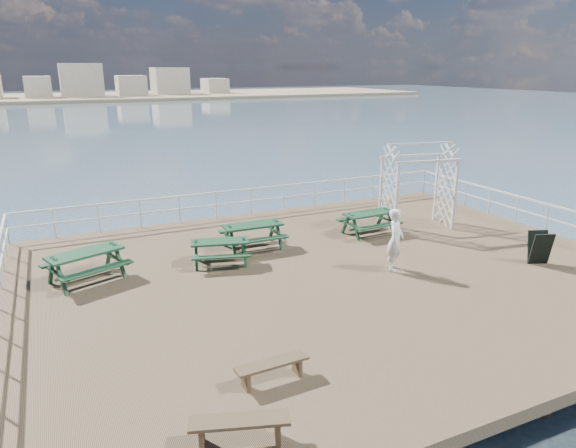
# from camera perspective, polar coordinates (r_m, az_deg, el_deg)

# --- Properties ---
(ground) EXTENTS (18.00, 14.00, 0.30)m
(ground) POSITION_cam_1_polar(r_m,az_deg,el_deg) (15.36, 5.19, -5.77)
(ground) COLOR brown
(ground) RESTS_ON ground
(sea_backdrop) EXTENTS (300.00, 300.00, 9.20)m
(sea_backdrop) POSITION_cam_1_polar(r_m,az_deg,el_deg) (147.73, -17.77, 13.79)
(sea_backdrop) COLOR #3B5063
(sea_backdrop) RESTS_ON ground
(railing) EXTENTS (17.77, 13.76, 1.10)m
(railing) POSITION_cam_1_polar(r_m,az_deg,el_deg) (17.12, 0.79, 0.36)
(railing) COLOR silver
(railing) RESTS_ON ground
(picnic_table_a) EXTENTS (2.46, 2.23, 0.98)m
(picnic_table_a) POSITION_cam_1_polar(r_m,az_deg,el_deg) (15.44, -21.56, -3.71)
(picnic_table_a) COLOR #12331A
(picnic_table_a) RESTS_ON ground
(picnic_table_b) EXTENTS (1.97, 1.60, 0.94)m
(picnic_table_b) POSITION_cam_1_polar(r_m,az_deg,el_deg) (17.01, -3.92, -0.74)
(picnic_table_b) COLOR #12331A
(picnic_table_b) RESTS_ON ground
(picnic_table_c) EXTENTS (1.96, 1.62, 0.91)m
(picnic_table_c) POSITION_cam_1_polar(r_m,az_deg,el_deg) (18.66, 8.99, 0.63)
(picnic_table_c) COLOR #12331A
(picnic_table_c) RESTS_ON ground
(picnic_table_d) EXTENTS (2.04, 1.80, 0.84)m
(picnic_table_d) POSITION_cam_1_polar(r_m,az_deg,el_deg) (15.77, -7.56, -2.55)
(picnic_table_d) COLOR #12331A
(picnic_table_d) RESTS_ON ground
(flat_bench_near) EXTENTS (1.47, 0.41, 0.42)m
(flat_bench_near) POSITION_cam_1_polar(r_m,az_deg,el_deg) (10.15, -1.78, -15.58)
(flat_bench_near) COLOR brown
(flat_bench_near) RESTS_ON ground
(flat_bench_far) EXTENTS (1.64, 0.86, 0.46)m
(flat_bench_far) POSITION_cam_1_polar(r_m,az_deg,el_deg) (8.76, -5.40, -21.39)
(flat_bench_far) COLOR brown
(flat_bench_far) RESTS_ON ground
(trellis_arbor) EXTENTS (2.75, 1.78, 3.18)m
(trellis_arbor) POSITION_cam_1_polar(r_m,az_deg,el_deg) (19.68, 14.21, 3.67)
(trellis_arbor) COLOR silver
(trellis_arbor) RESTS_ON ground
(sandwich_board) EXTENTS (0.75, 0.66, 1.03)m
(sandwich_board) POSITION_cam_1_polar(r_m,az_deg,el_deg) (17.43, 26.16, -2.42)
(sandwich_board) COLOR black
(sandwich_board) RESTS_ON ground
(person) EXTENTS (0.81, 0.80, 1.88)m
(person) POSITION_cam_1_polar(r_m,az_deg,el_deg) (15.35, 11.84, -1.74)
(person) COLOR white
(person) RESTS_ON ground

